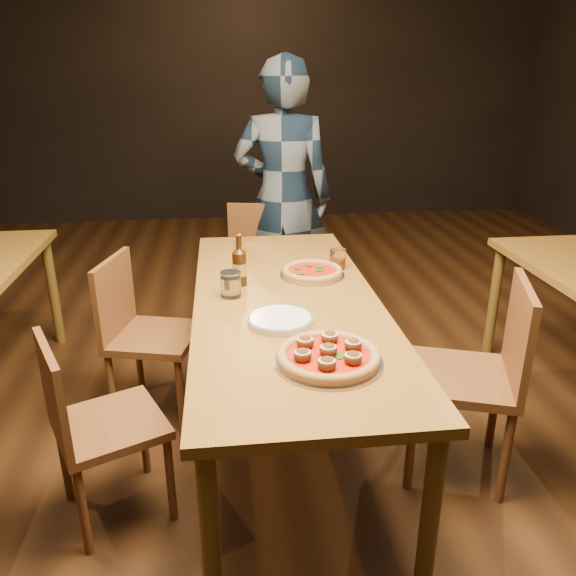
{
  "coord_description": "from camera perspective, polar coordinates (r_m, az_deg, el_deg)",
  "views": [
    {
      "loc": [
        -0.26,
        -2.25,
        1.68
      ],
      "look_at": [
        0.0,
        -0.05,
        0.82
      ],
      "focal_mm": 35.0,
      "sensor_mm": 36.0,
      "label": 1
    }
  ],
  "objects": [
    {
      "name": "diner",
      "position": [
        3.75,
        -0.5,
        9.1
      ],
      "size": [
        0.72,
        0.54,
        1.78
      ],
      "primitive_type": "imported",
      "rotation": [
        0.0,
        0.0,
        2.96
      ],
      "color": "black",
      "rests_on": "ground"
    },
    {
      "name": "beer_bottle",
      "position": [
        2.58,
        -4.94,
        2.08
      ],
      "size": [
        0.07,
        0.07,
        0.24
      ],
      "rotation": [
        0.0,
        0.0,
        -0.29
      ],
      "color": "black",
      "rests_on": "table_main"
    },
    {
      "name": "plate_stack",
      "position": [
        2.22,
        -0.77,
        -3.23
      ],
      "size": [
        0.26,
        0.26,
        0.03
      ],
      "primitive_type": "cylinder",
      "color": "white",
      "rests_on": "table_main"
    },
    {
      "name": "ground",
      "position": [
        2.82,
        -0.12,
        -15.35
      ],
      "size": [
        9.0,
        9.0,
        0.0
      ],
      "primitive_type": "plane",
      "color": "black"
    },
    {
      "name": "amber_glass",
      "position": [
        2.82,
        5.06,
        2.98
      ],
      "size": [
        0.08,
        0.08,
        0.1
      ],
      "primitive_type": "cylinder",
      "color": "#A74812",
      "rests_on": "table_main"
    },
    {
      "name": "room_shell",
      "position": [
        2.27,
        -0.17,
        25.71
      ],
      "size": [
        9.0,
        9.0,
        9.0
      ],
      "color": "black",
      "rests_on": "ground"
    },
    {
      "name": "pizza_margherita",
      "position": [
        2.72,
        2.47,
        1.66
      ],
      "size": [
        0.31,
        0.31,
        0.04
      ],
      "rotation": [
        0.0,
        0.0,
        -0.4
      ],
      "color": "#B7B7BF",
      "rests_on": "table_main"
    },
    {
      "name": "water_glass",
      "position": [
        2.47,
        -5.84,
        0.39
      ],
      "size": [
        0.09,
        0.09,
        0.11
      ],
      "primitive_type": "cylinder",
      "color": "white",
      "rests_on": "table_main"
    },
    {
      "name": "table_main",
      "position": [
        2.47,
        -0.14,
        -2.64
      ],
      "size": [
        0.8,
        2.0,
        0.75
      ],
      "color": "brown",
      "rests_on": "ground"
    },
    {
      "name": "chair_main_nw",
      "position": [
        2.32,
        -17.65,
        -12.95
      ],
      "size": [
        0.51,
        0.51,
        0.83
      ],
      "primitive_type": null,
      "rotation": [
        0.0,
        0.0,
        2.0
      ],
      "color": "brown",
      "rests_on": "ground"
    },
    {
      "name": "pizza_meatball",
      "position": [
        1.92,
        4.1,
        -6.87
      ],
      "size": [
        0.38,
        0.38,
        0.07
      ],
      "rotation": [
        0.0,
        0.0,
        0.03
      ],
      "color": "#B7B7BF",
      "rests_on": "table_main"
    },
    {
      "name": "chair_end",
      "position": [
        3.62,
        -3.06,
        1.46
      ],
      "size": [
        0.49,
        0.49,
        0.91
      ],
      "primitive_type": null,
      "rotation": [
        0.0,
        0.0,
        -0.16
      ],
      "color": "brown",
      "rests_on": "ground"
    },
    {
      "name": "chair_main_e",
      "position": [
        2.52,
        17.18,
        -8.49
      ],
      "size": [
        0.56,
        0.56,
        0.94
      ],
      "primitive_type": null,
      "rotation": [
        0.0,
        0.0,
        -1.9
      ],
      "color": "brown",
      "rests_on": "ground"
    },
    {
      "name": "chair_main_sw",
      "position": [
        2.91,
        -13.42,
        -4.7
      ],
      "size": [
        0.49,
        0.49,
        0.87
      ],
      "primitive_type": null,
      "rotation": [
        0.0,
        0.0,
        1.32
      ],
      "color": "brown",
      "rests_on": "ground"
    }
  ]
}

